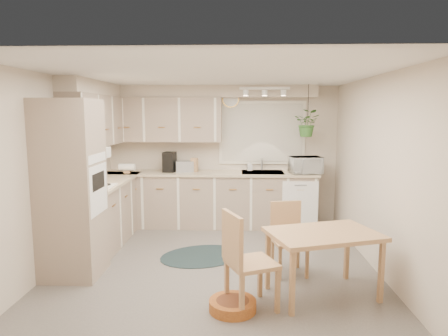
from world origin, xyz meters
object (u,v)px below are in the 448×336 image
(dining_table, at_px, (322,264))
(chair_back, at_px, (290,239))
(braided_rug, at_px, (202,256))
(pet_bed, at_px, (233,305))
(microwave, at_px, (306,163))
(chair_left, at_px, (252,260))

(dining_table, relative_size, chair_back, 1.29)
(braided_rug, relative_size, pet_bed, 2.46)
(dining_table, xyz_separation_m, chair_back, (-0.28, 0.57, 0.08))
(chair_back, distance_m, microwave, 2.13)
(chair_back, xyz_separation_m, microwave, (0.50, 1.95, 0.68))
(chair_back, relative_size, pet_bed, 1.84)
(chair_left, relative_size, braided_rug, 0.86)
(chair_back, bearing_deg, microwave, -114.69)
(chair_back, distance_m, pet_bed, 1.22)
(dining_table, relative_size, microwave, 2.20)
(dining_table, distance_m, chair_left, 0.83)
(braided_rug, height_order, pet_bed, pet_bed)
(braided_rug, xyz_separation_m, pet_bed, (0.44, -1.50, 0.05))
(pet_bed, height_order, microwave, microwave)
(chair_left, bearing_deg, chair_back, 127.44)
(braided_rug, bearing_deg, chair_back, -26.45)
(dining_table, xyz_separation_m, chair_left, (-0.76, -0.30, 0.15))
(dining_table, distance_m, chair_back, 0.64)
(chair_back, distance_m, braided_rug, 1.31)
(dining_table, bearing_deg, chair_back, 115.61)
(dining_table, height_order, chair_back, chair_back)
(dining_table, bearing_deg, braided_rug, 140.88)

